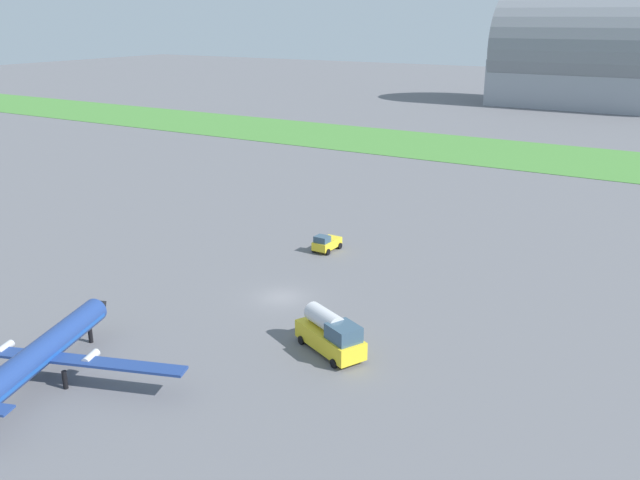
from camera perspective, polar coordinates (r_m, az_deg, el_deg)
The scene contains 6 objects.
ground_plane at distance 63.18m, azimuth -3.24°, elevation -4.85°, with size 600.00×600.00×0.00m, color slate.
grass_taxiway_strip at distance 133.59m, azimuth 16.34°, elevation 6.95°, with size 360.00×28.00×0.08m, color #478438.
airplane_foreground_turboprop at distance 52.22m, azimuth -22.38°, elevation -8.71°, with size 20.67×17.89×6.43m.
fuel_truck_near_gate at distance 52.70m, azimuth 0.90°, elevation -7.89°, with size 6.90×4.97×3.29m.
pushback_tug_midfield at distance 74.99m, azimuth 0.52°, elevation -0.26°, with size 2.15×3.65×1.95m.
hangar_distant at distance 211.61m, azimuth 22.54°, elevation 13.91°, with size 56.28×31.29×31.47m.
Camera 1 is at (32.92, -47.81, 24.94)m, focal length 37.96 mm.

